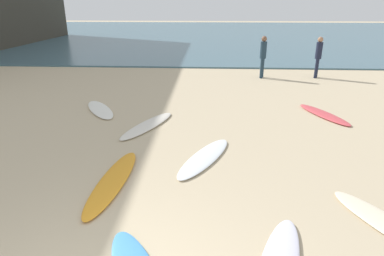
{
  "coord_description": "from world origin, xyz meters",
  "views": [
    {
      "loc": [
        1.3,
        -2.41,
        3.26
      ],
      "look_at": [
        0.86,
        5.23,
        0.3
      ],
      "focal_mm": 30.54,
      "sensor_mm": 36.0,
      "label": 1
    }
  ],
  "objects_px": {
    "surfboard_5": "(324,114)",
    "surfboard_7": "(100,109)",
    "beachgoer_mid": "(263,55)",
    "surfboard_0": "(205,157)",
    "surfboard_4": "(113,181)",
    "surfboard_1": "(148,125)",
    "beachgoer_near": "(318,55)"
  },
  "relations": [
    {
      "from": "surfboard_5",
      "to": "surfboard_7",
      "type": "distance_m",
      "value": 7.01
    },
    {
      "from": "beachgoer_mid",
      "to": "surfboard_7",
      "type": "bearing_deg",
      "value": -30.57
    },
    {
      "from": "surfboard_0",
      "to": "surfboard_5",
      "type": "xyz_separation_m",
      "value": [
        3.59,
        3.17,
        0.01
      ]
    },
    {
      "from": "surfboard_4",
      "to": "beachgoer_mid",
      "type": "bearing_deg",
      "value": -109.75
    },
    {
      "from": "surfboard_1",
      "to": "surfboard_4",
      "type": "bearing_deg",
      "value": 111.06
    },
    {
      "from": "beachgoer_near",
      "to": "surfboard_0",
      "type": "bearing_deg",
      "value": -7.44
    },
    {
      "from": "surfboard_5",
      "to": "beachgoer_near",
      "type": "distance_m",
      "value": 5.7
    },
    {
      "from": "surfboard_4",
      "to": "beachgoer_mid",
      "type": "relative_size",
      "value": 1.38
    },
    {
      "from": "beachgoer_near",
      "to": "beachgoer_mid",
      "type": "bearing_deg",
      "value": -64.18
    },
    {
      "from": "beachgoer_mid",
      "to": "beachgoer_near",
      "type": "bearing_deg",
      "value": 111.33
    },
    {
      "from": "surfboard_4",
      "to": "surfboard_7",
      "type": "relative_size",
      "value": 1.19
    },
    {
      "from": "surfboard_0",
      "to": "beachgoer_near",
      "type": "relative_size",
      "value": 1.24
    },
    {
      "from": "surfboard_0",
      "to": "beachgoer_near",
      "type": "distance_m",
      "value": 9.98
    },
    {
      "from": "surfboard_0",
      "to": "beachgoer_mid",
      "type": "bearing_deg",
      "value": -81.38
    },
    {
      "from": "beachgoer_near",
      "to": "beachgoer_mid",
      "type": "xyz_separation_m",
      "value": [
        -2.49,
        -0.16,
        0.02
      ]
    },
    {
      "from": "surfboard_0",
      "to": "beachgoer_mid",
      "type": "xyz_separation_m",
      "value": [
        2.43,
        8.47,
        1.02
      ]
    },
    {
      "from": "surfboard_1",
      "to": "surfboard_5",
      "type": "xyz_separation_m",
      "value": [
        5.22,
        1.25,
        0.0
      ]
    },
    {
      "from": "surfboard_7",
      "to": "beachgoer_near",
      "type": "height_order",
      "value": "beachgoer_near"
    },
    {
      "from": "surfboard_5",
      "to": "surfboard_0",
      "type": "bearing_deg",
      "value": -160.98
    },
    {
      "from": "surfboard_5",
      "to": "surfboard_7",
      "type": "bearing_deg",
      "value": 156.83
    },
    {
      "from": "surfboard_0",
      "to": "beachgoer_mid",
      "type": "distance_m",
      "value": 8.87
    },
    {
      "from": "surfboard_1",
      "to": "surfboard_4",
      "type": "xyz_separation_m",
      "value": [
        -0.11,
        -3.06,
        0.0
      ]
    },
    {
      "from": "surfboard_1",
      "to": "surfboard_4",
      "type": "height_order",
      "value": "surfboard_4"
    },
    {
      "from": "surfboard_0",
      "to": "surfboard_5",
      "type": "relative_size",
      "value": 1.04
    },
    {
      "from": "surfboard_0",
      "to": "surfboard_7",
      "type": "height_order",
      "value": "surfboard_7"
    },
    {
      "from": "surfboard_5",
      "to": "beachgoer_mid",
      "type": "distance_m",
      "value": 5.51
    },
    {
      "from": "surfboard_4",
      "to": "surfboard_5",
      "type": "bearing_deg",
      "value": -137.35
    },
    {
      "from": "surfboard_4",
      "to": "beachgoer_near",
      "type": "distance_m",
      "value": 11.86
    },
    {
      "from": "surfboard_5",
      "to": "beachgoer_near",
      "type": "bearing_deg",
      "value": 53.82
    },
    {
      "from": "surfboard_7",
      "to": "beachgoer_mid",
      "type": "relative_size",
      "value": 1.16
    },
    {
      "from": "surfboard_4",
      "to": "surfboard_5",
      "type": "distance_m",
      "value": 6.85
    },
    {
      "from": "surfboard_7",
      "to": "beachgoer_mid",
      "type": "bearing_deg",
      "value": 9.7
    }
  ]
}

